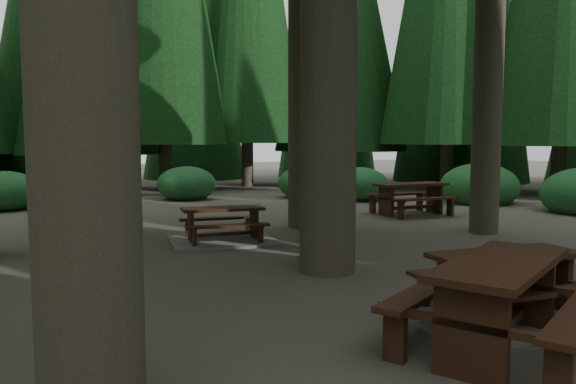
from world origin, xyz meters
name	(u,v)px	position (x,y,z in m)	size (l,w,h in m)	color
ground	(284,279)	(0.00, 0.00, 0.00)	(80.00, 80.00, 0.00)	#544D44
picnic_table_a	(504,296)	(1.58, -2.55, 0.24)	(2.27, 1.92, 0.73)	gray
picnic_table_c	(223,231)	(0.08, 3.17, 0.21)	(2.15, 1.85, 0.67)	gray
picnic_table_d	(411,194)	(5.81, 5.01, 0.56)	(1.94, 1.57, 0.84)	#32170F
picnic_table_e	(500,291)	(0.76, -3.31, 0.57)	(2.53, 2.39, 0.87)	#32170F
shrub_ring	(306,239)	(0.70, 0.75, 0.40)	(23.86, 24.64, 1.49)	#1D552B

